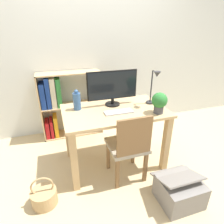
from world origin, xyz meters
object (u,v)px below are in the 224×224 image
at_px(potted_plant, 159,102).
at_px(bookshelf, 59,104).
at_px(storage_box, 179,190).
at_px(keyboard, 119,112).
at_px(desk_lamp, 154,85).
at_px(chair, 129,145).
at_px(monitor, 112,86).
at_px(vase, 77,101).
at_px(basket, 44,196).

height_order(potted_plant, bookshelf, bookshelf).
bearing_deg(storage_box, keyboard, 119.98).
relative_size(bookshelf, storage_box, 2.38).
xyz_separation_m(desk_lamp, bookshelf, (-1.06, 0.87, -0.45)).
xyz_separation_m(desk_lamp, chair, (-0.43, -0.33, -0.53)).
height_order(chair, bookshelf, bookshelf).
distance_m(chair, bookshelf, 1.36).
height_order(monitor, chair, monitor).
bearing_deg(vase, desk_lamp, -8.93).
xyz_separation_m(vase, bookshelf, (-0.18, 0.74, -0.30)).
distance_m(potted_plant, chair, 0.57).
bearing_deg(chair, basket, -175.70).
bearing_deg(monitor, vase, -178.35).
bearing_deg(vase, monitor, 1.65).
bearing_deg(monitor, bookshelf, 129.79).
bearing_deg(chair, bookshelf, 117.63).
xyz_separation_m(desk_lamp, storage_box, (-0.07, -0.77, -0.84)).
xyz_separation_m(monitor, desk_lamp, (0.46, -0.15, 0.02)).
height_order(desk_lamp, bookshelf, desk_lamp).
xyz_separation_m(desk_lamp, basket, (-1.33, -0.40, -0.89)).
bearing_deg(basket, keyboard, 19.30).
xyz_separation_m(potted_plant, basket, (-1.28, -0.17, -0.77)).
height_order(monitor, keyboard, monitor).
bearing_deg(storage_box, potted_plant, 88.03).
height_order(keyboard, vase, vase).
bearing_deg(vase, potted_plant, -23.94).
height_order(potted_plant, basket, potted_plant).
relative_size(keyboard, potted_plant, 1.38).
relative_size(keyboard, bookshelf, 0.32).
relative_size(potted_plant, basket, 0.71).
xyz_separation_m(keyboard, bookshelf, (-0.60, 0.97, -0.20)).
height_order(basket, storage_box, storage_box).
xyz_separation_m(vase, storage_box, (0.81, -0.91, -0.70)).
xyz_separation_m(potted_plant, chair, (-0.38, -0.10, -0.41)).
height_order(vase, desk_lamp, desk_lamp).
bearing_deg(storage_box, monitor, 112.69).
bearing_deg(basket, chair, 4.40).
distance_m(keyboard, chair, 0.38).
distance_m(monitor, potted_plant, 0.56).
bearing_deg(bookshelf, keyboard, -58.31).
bearing_deg(desk_lamp, monitor, 161.76).
bearing_deg(potted_plant, vase, 156.06).
distance_m(bookshelf, basket, 1.37).
relative_size(desk_lamp, chair, 0.50).
bearing_deg(keyboard, bookshelf, 121.69).
height_order(keyboard, potted_plant, potted_plant).
relative_size(bookshelf, basket, 3.08).
bearing_deg(monitor, potted_plant, -43.22).
xyz_separation_m(vase, chair, (0.45, -0.46, -0.39)).
height_order(monitor, vase, monitor).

